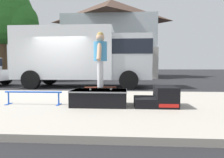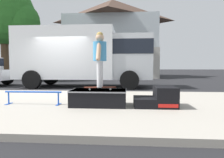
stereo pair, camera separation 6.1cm
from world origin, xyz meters
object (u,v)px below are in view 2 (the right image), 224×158
Objects in this scene: skate_box at (99,97)px; kicker_ramp at (159,98)px; grind_rail at (33,94)px; box_truck at (85,55)px; street_tree_main at (7,16)px; skateboard at (100,87)px; skater_kid at (100,55)px.

kicker_ramp is at bearing -0.02° from skate_box.
box_truck reaches higher than grind_rail.
box_truck reaches higher than kicker_ramp.
skateboard is at bearing -49.33° from street_tree_main.
skateboard is (0.03, 0.03, 0.24)m from skate_box.
box_truck is (-1.54, 5.54, 1.14)m from skateboard.
street_tree_main reaches higher than box_truck.
skater_kid is 5.76m from box_truck.
skate_box is at bearing -49.49° from street_tree_main.
kicker_ramp is at bearing -1.02° from skateboard.
skate_box is at bearing -136.75° from skateboard.
box_truck is 9.01m from street_tree_main.
grind_rail is 1.83× the size of skateboard.
grind_rail is at bearing -179.92° from skater_kid.
grind_rail is (-3.14, 0.02, 0.06)m from kicker_ramp.
skate_box is 14.04m from street_tree_main.
skateboard is at bearing 178.98° from kicker_ramp.
skateboard reaches higher than grind_rail.
grind_rail is at bearing 179.23° from skate_box.
kicker_ramp is (1.45, -0.00, -0.01)m from skate_box.
box_truck is at bearing 105.56° from skateboard.
skate_box is at bearing -136.75° from skater_kid.
skateboard is at bearing 43.25° from skate_box.
skater_kid is 0.18× the size of street_tree_main.
street_tree_main reaches higher than skater_kid.
kicker_ramp is 1.45m from skateboard.
grind_rail is 0.20× the size of street_tree_main.
skateboard is at bearing -74.44° from box_truck.
kicker_ramp is 3.14m from grind_rail.
grind_rail is 0.21× the size of box_truck.
skater_kid is (0.00, -0.00, 0.80)m from skateboard.
kicker_ramp is at bearing -45.04° from street_tree_main.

